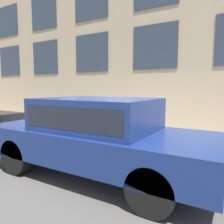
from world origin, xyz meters
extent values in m
plane|color=#514F4C|center=(0.00, 0.00, 0.00)|extent=(80.00, 80.00, 0.00)
cube|color=#B2ADA3|center=(1.41, 0.00, 0.08)|extent=(2.82, 60.00, 0.15)
cube|color=tan|center=(2.97, 0.00, 4.13)|extent=(0.30, 40.00, 8.26)
cube|color=#2D3847|center=(2.80, 0.00, 3.22)|extent=(0.03, 1.62, 1.55)
cube|color=#2D3847|center=(2.80, 2.74, 3.22)|extent=(0.03, 1.62, 1.55)
cube|color=#2D3847|center=(2.80, 5.49, 3.22)|extent=(0.03, 1.62, 1.55)
cube|color=#2D3847|center=(2.80, 8.23, 3.22)|extent=(0.03, 1.62, 1.55)
cube|color=#2D3847|center=(2.80, 2.74, 5.32)|extent=(0.03, 1.62, 1.55)
cube|color=#2D3847|center=(2.80, 5.49, 5.32)|extent=(0.03, 1.62, 1.55)
cube|color=#2D3847|center=(2.80, 8.23, 5.32)|extent=(0.03, 1.62, 1.55)
cylinder|color=red|center=(0.37, 0.01, 0.17)|extent=(0.28, 0.28, 0.04)
cylinder|color=red|center=(0.37, 0.01, 0.49)|extent=(0.21, 0.21, 0.67)
sphere|color=maroon|center=(0.37, 0.01, 0.82)|extent=(0.22, 0.22, 0.22)
cylinder|color=black|center=(0.37, 0.01, 0.89)|extent=(0.07, 0.07, 0.09)
cylinder|color=red|center=(0.37, -0.15, 0.57)|extent=(0.09, 0.10, 0.09)
cylinder|color=red|center=(0.37, 0.16, 0.57)|extent=(0.09, 0.10, 0.09)
cylinder|color=#232328|center=(0.66, 0.80, 0.43)|extent=(0.08, 0.08, 0.56)
cylinder|color=#232328|center=(0.77, 0.80, 0.43)|extent=(0.08, 0.08, 0.56)
cube|color=white|center=(0.72, 0.80, 0.92)|extent=(0.15, 0.10, 0.42)
cylinder|color=white|center=(0.61, 0.80, 0.93)|extent=(0.06, 0.06, 0.40)
cylinder|color=white|center=(0.82, 0.80, 0.93)|extent=(0.06, 0.06, 0.40)
sphere|color=#8C6647|center=(0.72, 0.80, 1.22)|extent=(0.19, 0.19, 0.19)
cylinder|color=black|center=(-1.97, 1.23, 0.37)|extent=(0.24, 0.73, 0.73)
cylinder|color=black|center=(-0.30, 1.23, 0.37)|extent=(0.24, 0.73, 0.73)
cylinder|color=black|center=(-1.97, -1.73, 0.37)|extent=(0.24, 0.73, 0.73)
cylinder|color=black|center=(-0.30, -1.73, 0.37)|extent=(0.24, 0.73, 0.73)
cube|color=navy|center=(-1.13, -0.25, 0.66)|extent=(1.91, 4.76, 0.59)
cube|color=navy|center=(-1.13, -0.25, 1.27)|extent=(1.68, 2.29, 0.62)
cube|color=#1E232D|center=(-1.13, -0.25, 1.27)|extent=(1.69, 2.10, 0.40)
cylinder|color=black|center=(-0.29, 4.11, 0.36)|extent=(0.24, 0.73, 0.73)
camera|label=1|loc=(-4.73, -2.74, 1.79)|focal=35.00mm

